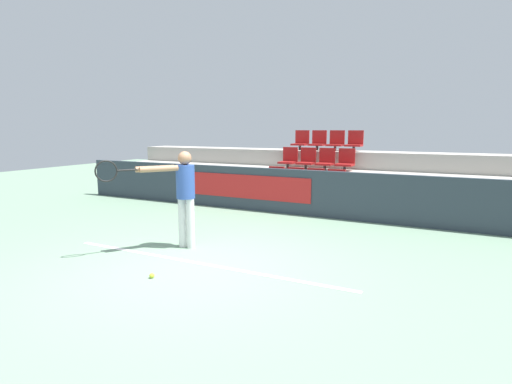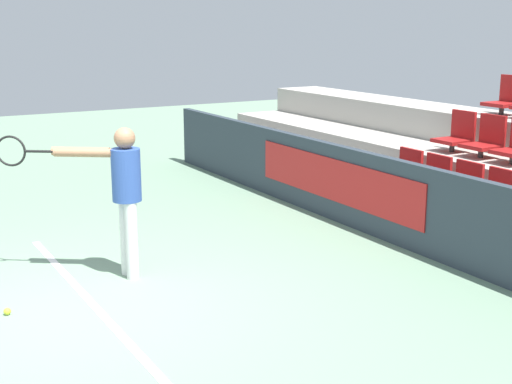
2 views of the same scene
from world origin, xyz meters
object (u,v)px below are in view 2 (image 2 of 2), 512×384
Objects in this scene: stadium_chair_4 at (457,134)px; tennis_ball at (7,311)px; stadium_chair_2 at (462,189)px; stadium_chair_8 at (506,98)px; stadium_chair_3 at (495,198)px; stadium_chair_5 at (486,140)px; tennis_player at (119,186)px; stadium_chair_1 at (431,181)px; stadium_chair_0 at (404,173)px.

tennis_ball is (0.55, -6.11, -1.09)m from stadium_chair_4.
stadium_chair_8 reaches higher than stadium_chair_2.
stadium_chair_5 is at bearing 138.20° from stadium_chair_3.
stadium_chair_3 is 4.19m from tennis_player.
stadium_chair_1 is 3.95m from tennis_player.
stadium_chair_3 is at bearing -30.80° from stadium_chair_4.
stadium_chair_0 is 5.27m from tennis_ball.
stadium_chair_1 is 1.00× the size of stadium_chair_2.
stadium_chair_2 reaches higher than tennis_ball.
tennis_ball is (0.46, -1.28, -0.94)m from tennis_player.
tennis_ball is at bearing -85.56° from stadium_chair_8.
stadium_chair_2 and stadium_chair_3 have the same top height.
stadium_chair_8 reaches higher than stadium_chair_5.
tennis_ball is at bearing -100.80° from stadium_chair_3.
stadium_chair_0 is 1.14m from stadium_chair_5.
tennis_player is at bearing -95.03° from stadium_chair_5.
stadium_chair_2 is 1.00× the size of stadium_chair_8.
stadium_chair_8 is 7.22m from tennis_ball.
stadium_chair_0 is 1.54m from stadium_chair_3.
stadium_chair_2 is 1.00× the size of stadium_chair_5.
stadium_chair_1 is 1.00× the size of stadium_chair_8.
stadium_chair_8 is (-1.54, 1.83, 0.89)m from stadium_chair_3.
stadium_chair_4 is at bearing 149.20° from stadium_chair_3.
stadium_chair_3 is at bearing 79.20° from tennis_ball.
stadium_chair_2 is at bearing 180.00° from stadium_chair_3.
tennis_player is at bearing 109.78° from tennis_ball.
stadium_chair_4 is (-1.02, 0.92, 0.45)m from stadium_chair_2.
stadium_chair_0 and stadium_chair_3 have the same top height.
tennis_player is (-1.45, -3.92, 0.29)m from stadium_chair_3.
stadium_chair_2 is at bearing -41.80° from stadium_chair_4.
stadium_chair_8 is at bearing 105.62° from stadium_chair_1.
stadium_chair_0 reaches higher than tennis_ball.
stadium_chair_5 is 1.14m from stadium_chair_8.
stadium_chair_8 is (-1.02, 1.83, 0.89)m from stadium_chair_2.
stadium_chair_8 reaches higher than stadium_chair_3.
stadium_chair_1 is 1.00× the size of stadium_chair_5.
stadium_chair_2 is 8.36× the size of tennis_ball.
stadium_chair_5 reaches higher than stadium_chair_1.
tennis_ball is (-0.48, -5.20, -0.65)m from stadium_chair_2.
stadium_chair_2 is at bearing 0.00° from stadium_chair_1.
stadium_chair_3 is (1.54, 0.00, 0.00)m from stadium_chair_0.
tennis_ball is (0.03, -6.11, -1.09)m from stadium_chair_5.
stadium_chair_2 is 0.35× the size of tennis_player.
stadium_chair_1 is (0.51, 0.00, 0.00)m from stadium_chair_0.
tennis_player is (0.09, -3.92, 0.29)m from stadium_chair_0.
stadium_chair_1 is at bearing 180.00° from stadium_chair_2.
stadium_chair_8 reaches higher than stadium_chair_0.
stadium_chair_1 is at bearing -60.79° from stadium_chair_4.
stadium_chair_0 is at bearing 180.00° from stadium_chair_3.
stadium_chair_3 is at bearing 0.00° from stadium_chair_2.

